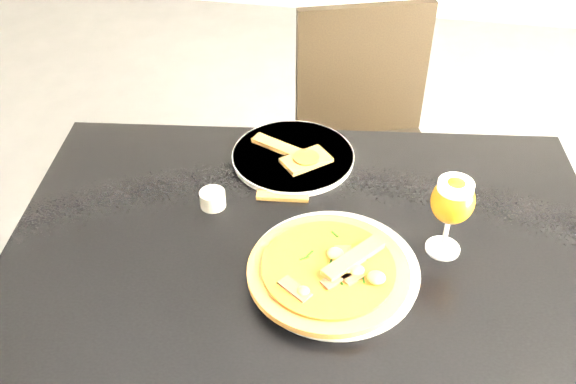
% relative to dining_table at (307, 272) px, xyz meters
% --- Properties ---
extents(dining_table, '(1.29, 0.94, 0.75)m').
position_rel_dining_table_xyz_m(dining_table, '(0.00, 0.00, 0.00)').
color(dining_table, black).
rests_on(dining_table, ground).
extents(chair_far, '(0.53, 0.53, 0.91)m').
position_rel_dining_table_xyz_m(chair_far, '(0.08, 0.69, -0.16)').
color(chair_far, black).
rests_on(chair_far, ground).
extents(plate_main, '(0.42, 0.42, 0.02)m').
position_rel_dining_table_xyz_m(plate_main, '(0.06, -0.08, 0.10)').
color(plate_main, silver).
rests_on(plate_main, dining_table).
extents(pizza, '(0.30, 0.30, 0.03)m').
position_rel_dining_table_xyz_m(pizza, '(0.05, -0.09, 0.12)').
color(pizza, brown).
rests_on(pizza, plate_main).
extents(plate_second, '(0.34, 0.34, 0.01)m').
position_rel_dining_table_xyz_m(plate_second, '(-0.08, 0.27, 0.10)').
color(plate_second, silver).
rests_on(plate_second, dining_table).
extents(crust_scraps, '(0.20, 0.14, 0.01)m').
position_rel_dining_table_xyz_m(crust_scraps, '(-0.07, 0.26, 0.11)').
color(crust_scraps, brown).
rests_on(crust_scraps, plate_second).
extents(loose_crust, '(0.11, 0.04, 0.01)m').
position_rel_dining_table_xyz_m(loose_crust, '(-0.07, 0.12, 0.09)').
color(loose_crust, brown).
rests_on(loose_crust, dining_table).
extents(sauce_cup, '(0.05, 0.05, 0.04)m').
position_rel_dining_table_xyz_m(sauce_cup, '(-0.22, 0.07, 0.11)').
color(sauce_cup, '#B6B2A4').
rests_on(sauce_cup, dining_table).
extents(beer_glass, '(0.08, 0.08, 0.17)m').
position_rel_dining_table_xyz_m(beer_glass, '(0.27, 0.02, 0.21)').
color(beer_glass, silver).
rests_on(beer_glass, dining_table).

